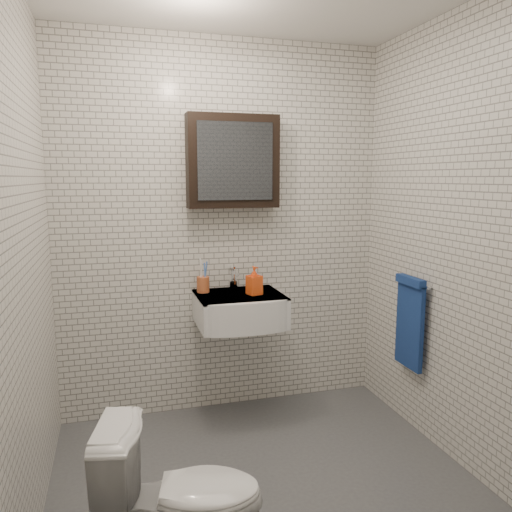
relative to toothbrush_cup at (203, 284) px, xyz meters
name	(u,v)px	position (x,y,z in m)	size (l,w,h in m)	color
ground	(267,485)	(0.16, -0.90, -0.90)	(2.20, 2.00, 0.01)	#494C51
room_shell	(268,205)	(0.16, -0.90, 0.56)	(2.22, 2.02, 2.51)	silver
washbasin	(241,310)	(0.21, -0.16, -0.15)	(0.55, 0.50, 0.20)	white
faucet	(234,279)	(0.21, 0.04, 0.01)	(0.06, 0.20, 0.15)	silver
mirror_cabinet	(233,162)	(0.21, 0.03, 0.79)	(0.60, 0.15, 0.60)	black
towel_rail	(410,319)	(1.21, -0.55, -0.18)	(0.09, 0.30, 0.58)	silver
toothbrush_cup	(203,284)	(0.00, 0.00, 0.00)	(0.09, 0.09, 0.23)	#B9582E
soap_bottle	(254,281)	(0.31, -0.16, 0.03)	(0.08, 0.08, 0.18)	#FC5C1A
toilet	(182,499)	(-0.33, -1.35, -0.58)	(0.37, 0.64, 0.66)	white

